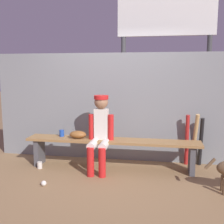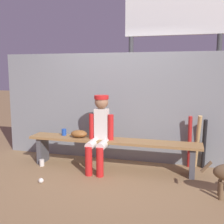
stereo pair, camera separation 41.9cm
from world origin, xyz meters
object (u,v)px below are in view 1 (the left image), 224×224
(bat_wood_tan, at_px, (195,140))
(cup_on_ground, at_px, (40,165))
(dugout_bench, at_px, (112,146))
(player_seated, at_px, (100,130))
(bat_aluminum_red, at_px, (187,140))
(baseball_glove, at_px, (78,134))
(bat_aluminum_black, at_px, (201,142))
(scoreboard, at_px, (169,28))
(baseball, at_px, (44,183))
(cup_on_bench, at_px, (62,133))

(bat_wood_tan, xyz_separation_m, cup_on_ground, (-2.51, -0.56, -0.40))
(dugout_bench, distance_m, cup_on_ground, 1.24)
(player_seated, relative_size, bat_aluminum_red, 1.39)
(baseball_glove, distance_m, cup_on_ground, 0.80)
(dugout_bench, xyz_separation_m, bat_aluminum_red, (1.21, 0.39, 0.05))
(bat_aluminum_black, height_order, scoreboard, scoreboard)
(player_seated, distance_m, baseball_glove, 0.43)
(dugout_bench, xyz_separation_m, cup_on_ground, (-1.17, -0.20, -0.33))
(dugout_bench, distance_m, baseball_glove, 0.59)
(bat_aluminum_black, bearing_deg, baseball_glove, -169.14)
(baseball, relative_size, cup_on_ground, 0.67)
(bat_aluminum_red, distance_m, bat_wood_tan, 0.12)
(bat_wood_tan, relative_size, baseball, 12.32)
(baseball_glove, relative_size, bat_aluminum_black, 0.34)
(cup_on_ground, height_order, scoreboard, scoreboard)
(bat_aluminum_red, distance_m, scoreboard, 2.42)
(dugout_bench, height_order, cup_on_ground, dugout_bench)
(scoreboard, bearing_deg, baseball, -124.14)
(bat_aluminum_red, bearing_deg, baseball_glove, -167.75)
(bat_wood_tan, bearing_deg, baseball_glove, -169.28)
(dugout_bench, distance_m, scoreboard, 2.81)
(baseball, bearing_deg, baseball_glove, 73.58)
(player_seated, distance_m, cup_on_ground, 1.17)
(bat_aluminum_black, relative_size, scoreboard, 0.24)
(baseball_glove, bearing_deg, bat_wood_tan, 10.72)
(player_seated, height_order, bat_wood_tan, player_seated)
(bat_aluminum_black, xyz_separation_m, cup_on_ground, (-2.61, -0.58, -0.36))
(cup_on_ground, distance_m, scoreboard, 3.68)
(bat_aluminum_red, relative_size, bat_aluminum_black, 1.05)
(player_seated, xyz_separation_m, cup_on_bench, (-0.70, 0.18, -0.12))
(player_seated, relative_size, bat_wood_tan, 1.32)
(bat_aluminum_red, relative_size, scoreboard, 0.25)
(bat_wood_tan, xyz_separation_m, scoreboard, (-0.44, 1.32, 2.00))
(bat_aluminum_black, bearing_deg, bat_wood_tan, -166.57)
(player_seated, xyz_separation_m, baseball, (-0.64, -0.73, -0.62))
(bat_aluminum_red, height_order, cup_on_ground, bat_aluminum_red)
(bat_aluminum_black, relative_size, cup_on_bench, 7.50)
(scoreboard, bearing_deg, bat_aluminum_black, -66.96)
(cup_on_ground, bearing_deg, cup_on_bench, 41.08)
(dugout_bench, xyz_separation_m, bat_wood_tan, (1.33, 0.36, 0.06))
(baseball_glove, relative_size, bat_aluminum_red, 0.32)
(bat_aluminum_red, xyz_separation_m, bat_aluminum_black, (0.23, -0.00, -0.02))
(baseball, distance_m, scoreboard, 3.89)
(baseball_glove, bearing_deg, player_seated, -16.11)
(baseball, bearing_deg, bat_wood_tan, 29.20)
(dugout_bench, height_order, bat_wood_tan, bat_wood_tan)
(bat_wood_tan, bearing_deg, baseball, -150.80)
(bat_aluminum_black, bearing_deg, scoreboard, 113.04)
(dugout_bench, bearing_deg, player_seated, -146.79)
(baseball_glove, xyz_separation_m, bat_wood_tan, (1.91, 0.36, -0.10))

